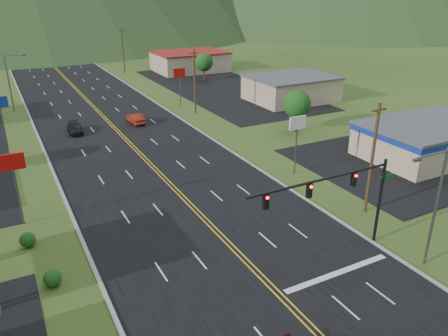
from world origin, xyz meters
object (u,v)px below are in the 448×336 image
traffic_signal (342,191)px  car_red_far (136,119)px  car_dark_mid (75,129)px  streetlight_west (10,79)px  streetlight_east (434,201)px

traffic_signal → car_red_far: traffic_signal is taller
traffic_signal → car_dark_mid: bearing=106.7°
car_dark_mid → car_red_far: size_ratio=1.00×
traffic_signal → streetlight_west: bearing=108.0°
car_dark_mid → car_red_far: 8.83m
streetlight_west → car_red_far: size_ratio=2.05×
traffic_signal → car_red_far: (-3.04, 40.08, -4.61)m
streetlight_east → car_dark_mid: 46.82m
streetlight_west → car_dark_mid: size_ratio=2.04×
streetlight_east → car_red_far: size_ratio=2.05×
traffic_signal → car_dark_mid: (-11.86, 39.56, -4.69)m
traffic_signal → streetlight_east: streetlight_east is taller
streetlight_east → car_red_far: bearing=100.0°
car_dark_mid → streetlight_east: bearing=-66.3°
streetlight_east → car_dark_mid: streetlight_east is taller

